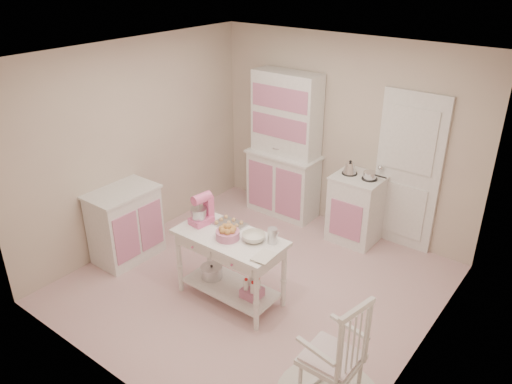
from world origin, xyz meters
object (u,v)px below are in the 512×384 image
(bread_basket, at_px, (228,235))
(work_table, at_px, (230,268))
(stand_mixer, at_px, (201,210))
(hutch, at_px, (284,146))
(rocking_chair, at_px, (332,349))
(stove, at_px, (356,208))
(base_cabinet, at_px, (125,224))

(bread_basket, bearing_deg, work_table, 111.80)
(stand_mixer, bearing_deg, hutch, 105.96)
(hutch, xyz_separation_m, bread_basket, (0.73, -2.09, -0.19))
(stand_mixer, bearing_deg, rocking_chair, -8.42)
(hutch, bearing_deg, stand_mixer, -81.71)
(stove, bearing_deg, base_cabinet, -134.09)
(rocking_chair, bearing_deg, work_table, 171.57)
(hutch, bearing_deg, base_cabinet, -111.56)
(stove, xyz_separation_m, stand_mixer, (-0.91, -1.97, 0.51))
(work_table, bearing_deg, hutch, 109.32)
(rocking_chair, distance_m, stand_mixer, 2.11)
(rocking_chair, height_order, bread_basket, rocking_chair)
(base_cabinet, bearing_deg, stove, 45.91)
(base_cabinet, height_order, bread_basket, base_cabinet)
(work_table, xyz_separation_m, bread_basket, (0.02, -0.05, 0.45))
(hutch, distance_m, stand_mixer, 2.04)
(stove, relative_size, rocking_chair, 0.84)
(base_cabinet, bearing_deg, stand_mixer, 7.91)
(base_cabinet, distance_m, bread_basket, 1.64)
(work_table, distance_m, bread_basket, 0.45)
(base_cabinet, xyz_separation_m, stand_mixer, (1.15, 0.16, 0.51))
(hutch, relative_size, rocking_chair, 1.89)
(base_cabinet, bearing_deg, rocking_chair, -7.48)
(base_cabinet, xyz_separation_m, rocking_chair, (3.14, -0.41, 0.09))
(base_cabinet, bearing_deg, work_table, 5.09)
(hutch, height_order, stand_mixer, hutch)
(work_table, height_order, bread_basket, bread_basket)
(base_cabinet, xyz_separation_m, bread_basket, (1.59, 0.09, 0.39))
(hutch, distance_m, rocking_chair, 3.48)
(base_cabinet, relative_size, rocking_chair, 0.84)
(stand_mixer, distance_m, bread_basket, 0.46)
(bread_basket, bearing_deg, hutch, 109.38)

